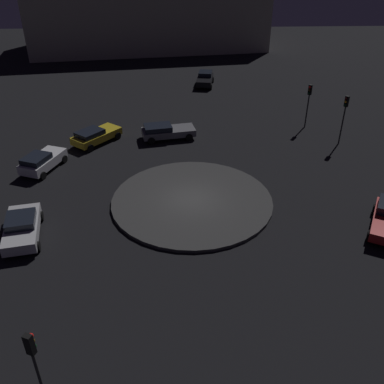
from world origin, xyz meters
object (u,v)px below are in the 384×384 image
at_px(car_white, 42,161).
at_px(car_grey, 166,131).
at_px(car_yellow, 95,135).
at_px(traffic_light_northwest, 345,110).
at_px(car_black, 205,79).
at_px(store_building, 149,17).
at_px(traffic_light_southeast_near, 34,358).
at_px(car_silver, 22,227).
at_px(traffic_light_northwest_near, 309,97).

bearing_deg(car_white, car_grey, -39.06).
relative_size(car_white, car_yellow, 0.95).
height_order(car_grey, traffic_light_northwest, traffic_light_northwest).
height_order(car_black, traffic_light_northwest, traffic_light_northwest).
height_order(car_black, store_building, store_building).
bearing_deg(car_black, traffic_light_southeast_near, -3.20).
relative_size(car_yellow, store_building, 0.13).
height_order(car_white, car_yellow, car_white).
xyz_separation_m(car_silver, car_yellow, (-13.05, 2.33, -0.00)).
bearing_deg(car_silver, traffic_light_northwest, -73.64).
xyz_separation_m(car_silver, store_building, (-48.01, 5.40, 3.66)).
bearing_deg(car_black, car_silver, -14.81).
height_order(car_white, traffic_light_northwest, traffic_light_northwest).
xyz_separation_m(car_black, car_grey, (14.91, -4.35, -0.03)).
distance_m(car_silver, traffic_light_northwest, 26.18).
bearing_deg(car_white, car_silver, -152.17).
distance_m(traffic_light_southeast_near, store_building, 58.91).
height_order(car_grey, store_building, store_building).
bearing_deg(car_black, traffic_light_northwest, 41.19).
distance_m(car_grey, store_building, 34.58).
relative_size(traffic_light_northwest, traffic_light_southeast_near, 1.04).
bearing_deg(car_white, traffic_light_northwest_near, -50.41).
distance_m(car_black, car_yellow, 18.74).
distance_m(car_yellow, traffic_light_southeast_near, 24.09).
relative_size(car_yellow, traffic_light_southeast_near, 1.09).
relative_size(traffic_light_southeast_near, store_building, 0.11).
relative_size(car_black, traffic_light_northwest_near, 1.02).
xyz_separation_m(car_white, car_yellow, (-4.65, 3.31, -0.03)).
height_order(car_silver, traffic_light_southeast_near, traffic_light_southeast_near).
distance_m(car_white, traffic_light_southeast_near, 20.05).
bearing_deg(store_building, car_silver, 76.19).
height_order(car_silver, traffic_light_northwest, traffic_light_northwest).
xyz_separation_m(car_yellow, traffic_light_northwest, (0.98, 20.78, 2.30)).
xyz_separation_m(car_grey, traffic_light_southeast_near, (24.62, -4.26, 2.21)).
xyz_separation_m(car_silver, car_grey, (-13.76, 8.35, -0.01)).
relative_size(car_grey, traffic_light_northwest_near, 1.20).
distance_m(car_white, store_building, 40.28).
distance_m(car_silver, car_grey, 16.09).
xyz_separation_m(car_silver, car_white, (-8.41, -0.99, 0.03)).
xyz_separation_m(car_silver, traffic_light_northwest, (-12.07, 23.11, 2.30)).
bearing_deg(store_building, car_white, 73.44).
height_order(car_yellow, traffic_light_northwest, traffic_light_northwest).
bearing_deg(store_building, car_black, 103.29).
xyz_separation_m(car_black, car_white, (20.25, -13.69, 0.01)).
height_order(traffic_light_northwest, traffic_light_southeast_near, traffic_light_northwest).
bearing_deg(traffic_light_southeast_near, store_building, 21.91).
relative_size(car_black, store_building, 0.11).
height_order(car_grey, car_yellow, car_yellow).
bearing_deg(traffic_light_northwest_near, car_yellow, -40.16).
distance_m(car_black, traffic_light_northwest_near, 15.55).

